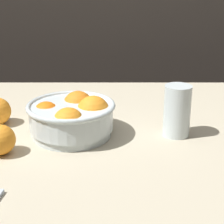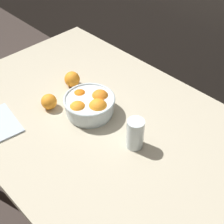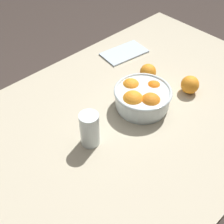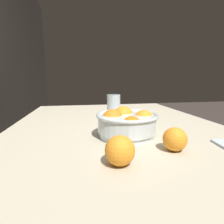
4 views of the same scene
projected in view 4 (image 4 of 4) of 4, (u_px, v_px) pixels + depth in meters
The scene contains 5 objects.
dining_table at pixel (122, 147), 0.73m from camera, with size 1.48×0.95×0.76m.
fruit_bowl at pixel (127, 123), 0.64m from camera, with size 0.22×0.22×0.10m.
juice_glass at pixel (114, 108), 0.89m from camera, with size 0.07×0.07×0.13m.
orange_loose_near_bowl at pixel (120, 150), 0.42m from camera, with size 0.07×0.07×0.07m, color orange.
orange_loose_front at pixel (175, 139), 0.51m from camera, with size 0.07×0.07×0.07m, color orange.
Camera 4 is at (-0.67, 0.16, 0.97)m, focal length 28.00 mm.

